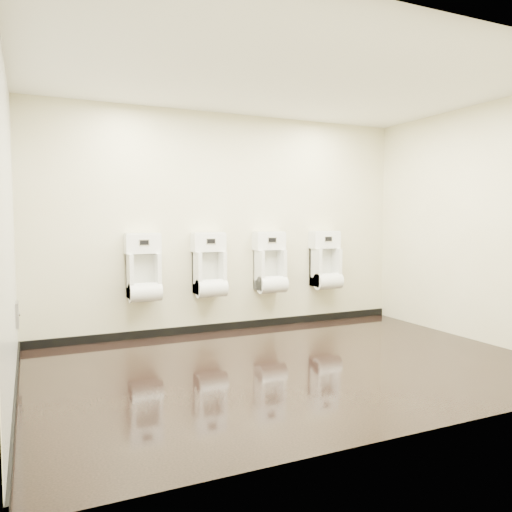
{
  "coord_description": "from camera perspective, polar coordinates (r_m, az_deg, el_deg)",
  "views": [
    {
      "loc": [
        -2.35,
        -4.29,
        1.45
      ],
      "look_at": [
        -0.14,
        0.55,
        1.06
      ],
      "focal_mm": 35.0,
      "sensor_mm": 36.0,
      "label": 1
    }
  ],
  "objects": [
    {
      "name": "tile_overlay_left",
      "position": [
        4.29,
        -26.48,
        3.09
      ],
      "size": [
        0.01,
        3.5,
        2.8
      ],
      "primitive_type": "cube",
      "color": "silver",
      "rests_on": "ground"
    },
    {
      "name": "urinal_1",
      "position": [
        6.28,
        -5.32,
        -1.57
      ],
      "size": [
        0.42,
        0.32,
        0.79
      ],
      "color": "white",
      "rests_on": "back_wall"
    },
    {
      "name": "back_wall",
      "position": [
        6.48,
        -3.25,
        3.76
      ],
      "size": [
        5.0,
        0.02,
        2.8
      ],
      "primitive_type": "cube",
      "color": "beige",
      "rests_on": "ground"
    },
    {
      "name": "skirting_left",
      "position": [
        4.51,
        -25.81,
        -14.3
      ],
      "size": [
        0.02,
        3.5,
        0.1
      ],
      "primitive_type": "cube",
      "color": "black",
      "rests_on": "ground"
    },
    {
      "name": "front_wall",
      "position": [
        3.46,
        18.33,
        3.16
      ],
      "size": [
        5.0,
        0.02,
        2.8
      ],
      "primitive_type": "cube",
      "color": "beige",
      "rests_on": "ground"
    },
    {
      "name": "urinal_2",
      "position": [
        6.6,
        1.64,
        -1.26
      ],
      "size": [
        0.42,
        0.32,
        0.79
      ],
      "color": "white",
      "rests_on": "back_wall"
    },
    {
      "name": "urinal_0",
      "position": [
        6.06,
        -12.71,
        -1.86
      ],
      "size": [
        0.42,
        0.32,
        0.79
      ],
      "color": "white",
      "rests_on": "back_wall"
    },
    {
      "name": "urinal_3",
      "position": [
        7.02,
        8.0,
        -0.97
      ],
      "size": [
        0.42,
        0.32,
        0.79
      ],
      "color": "white",
      "rests_on": "back_wall"
    },
    {
      "name": "left_wall",
      "position": [
        4.29,
        -26.55,
        3.09
      ],
      "size": [
        0.02,
        3.5,
        2.8
      ],
      "primitive_type": "cube",
      "color": "beige",
      "rests_on": "ground"
    },
    {
      "name": "access_panel",
      "position": [
        5.57,
        -25.63,
        -6.03
      ],
      "size": [
        0.04,
        0.25,
        0.25
      ],
      "color": "#9E9EA3",
      "rests_on": "left_wall"
    },
    {
      "name": "right_wall",
      "position": [
        6.48,
        24.05,
        3.4
      ],
      "size": [
        0.02,
        3.5,
        2.8
      ],
      "primitive_type": "cube",
      "color": "beige",
      "rests_on": "ground"
    },
    {
      "name": "skirting_back",
      "position": [
        6.62,
        -3.17,
        -8.01
      ],
      "size": [
        5.0,
        0.02,
        0.1
      ],
      "primitive_type": "cube",
      "color": "black",
      "rests_on": "ground"
    },
    {
      "name": "ceiling",
      "position": [
        5.07,
        4.32,
        19.63
      ],
      "size": [
        5.0,
        3.5,
        0.0
      ],
      "primitive_type": "cube",
      "color": "white"
    },
    {
      "name": "ground",
      "position": [
        5.1,
        4.14,
        -12.32
      ],
      "size": [
        5.0,
        3.5,
        0.0
      ],
      "primitive_type": "cube",
      "color": "black",
      "rests_on": "ground"
    }
  ]
}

